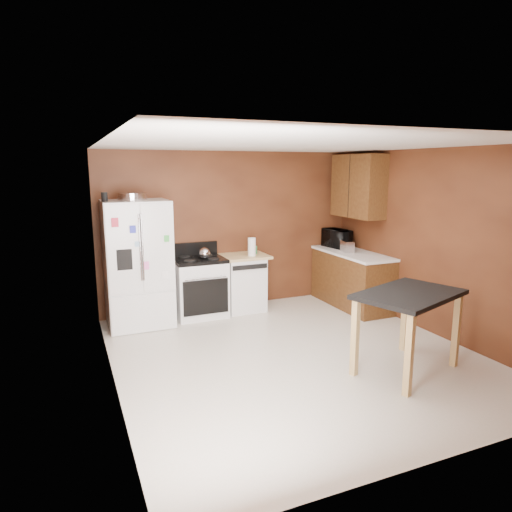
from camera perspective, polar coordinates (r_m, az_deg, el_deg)
floor at (r=5.70m, az=4.89°, el=-12.23°), size 4.50×4.50×0.00m
ceiling at (r=5.25m, az=5.35°, el=13.74°), size 4.50×4.50×0.00m
wall_back at (r=7.37m, az=-3.14°, el=3.23°), size 4.20×0.00×4.20m
wall_front at (r=3.57m, az=22.41°, el=-6.06°), size 4.20×0.00×4.20m
wall_left at (r=4.74m, az=-17.92°, el=-1.66°), size 0.00×4.50×4.50m
wall_right at (r=6.58m, az=21.49°, el=1.53°), size 0.00×4.50×4.50m
roasting_pan at (r=6.60m, az=-15.24°, el=7.20°), size 0.41×0.41×0.10m
pen_cup at (r=6.41m, az=-18.42°, el=7.02°), size 0.08×0.08×0.12m
kettle at (r=6.85m, az=-6.45°, el=0.34°), size 0.17×0.17×0.17m
paper_towel at (r=7.09m, az=-0.53°, el=1.15°), size 0.15×0.15×0.28m
green_canister at (r=7.29m, az=-0.29°, el=0.77°), size 0.11×0.11×0.12m
toaster at (r=7.53m, az=11.35°, el=1.19°), size 0.20×0.27×0.18m
microwave at (r=7.93m, az=10.07°, el=2.10°), size 0.41×0.55×0.28m
refrigerator at (r=6.69m, az=-14.55°, el=-0.95°), size 0.90×0.80×1.80m
gas_range at (r=7.03m, az=-7.08°, el=-3.78°), size 0.76×0.68×1.10m
dishwasher at (r=7.27m, az=-1.67°, el=-3.27°), size 0.78×0.63×0.89m
right_cabinets at (r=7.59m, az=12.09°, el=0.61°), size 0.63×1.58×2.45m
island at (r=5.30m, az=18.55°, el=-5.82°), size 1.38×1.14×0.91m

